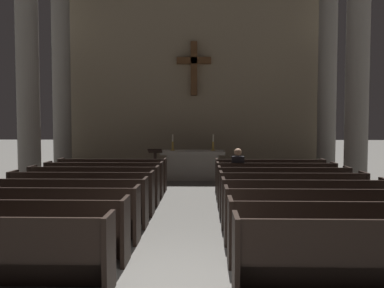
{
  "coord_description": "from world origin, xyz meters",
  "views": [
    {
      "loc": [
        0.36,
        -4.8,
        2.03
      ],
      "look_at": [
        0.0,
        8.5,
        1.3
      ],
      "focal_mm": 38.97,
      "sensor_mm": 36.0,
      "label": 1
    }
  ],
  "objects_px": {
    "lectern": "(155,168)",
    "column_left_third": "(28,75)",
    "pew_left_row_7": "(104,180)",
    "pew_right_row_5": "(292,194)",
    "column_left_fourth": "(62,84)",
    "pew_right_row_1": "(368,256)",
    "pew_left_row_5": "(82,193)",
    "pew_left_row_8": "(113,175)",
    "altar": "(193,164)",
    "lone_worshipper": "(238,172)",
    "candlestick_right": "(213,146)",
    "pew_left_row_4": "(66,202)",
    "pew_right_row_2": "(339,232)",
    "pew_right_row_3": "(319,216)",
    "pew_right_row_6": "(283,186)",
    "column_right_fourth": "(327,83)",
    "pew_left_row_3": "(46,214)",
    "pew_left_row_6": "(94,186)",
    "pew_right_row_4": "(304,203)",
    "candlestick_left": "(173,146)",
    "pew_right_row_7": "(276,180)",
    "pew_left_row_2": "(19,230)",
    "pew_right_row_8": "(269,175)",
    "column_right_third": "(357,74)"
  },
  "relations": [
    {
      "from": "lectern",
      "to": "column_left_third",
      "type": "bearing_deg",
      "value": -161.77
    },
    {
      "from": "pew_left_row_7",
      "to": "pew_right_row_5",
      "type": "distance_m",
      "value": 4.97
    },
    {
      "from": "column_left_third",
      "to": "column_left_fourth",
      "type": "height_order",
      "value": "same"
    },
    {
      "from": "pew_right_row_1",
      "to": "column_left_third",
      "type": "distance_m",
      "value": 10.47
    },
    {
      "from": "pew_left_row_5",
      "to": "pew_left_row_8",
      "type": "relative_size",
      "value": 1.0
    },
    {
      "from": "altar",
      "to": "lone_worshipper",
      "type": "relative_size",
      "value": 1.67
    },
    {
      "from": "candlestick_right",
      "to": "altar",
      "type": "bearing_deg",
      "value": 180.0
    },
    {
      "from": "candlestick_right",
      "to": "pew_left_row_4",
      "type": "bearing_deg",
      "value": -114.38
    },
    {
      "from": "lectern",
      "to": "pew_left_row_4",
      "type": "bearing_deg",
      "value": -101.54
    },
    {
      "from": "pew_right_row_1",
      "to": "pew_right_row_2",
      "type": "height_order",
      "value": "same"
    },
    {
      "from": "pew_right_row_3",
      "to": "pew_right_row_2",
      "type": "bearing_deg",
      "value": -90.0
    },
    {
      "from": "altar",
      "to": "column_left_third",
      "type": "bearing_deg",
      "value": -153.36
    },
    {
      "from": "pew_right_row_6",
      "to": "pew_right_row_3",
      "type": "bearing_deg",
      "value": -90.0
    },
    {
      "from": "pew_right_row_5",
      "to": "column_right_fourth",
      "type": "xyz_separation_m",
      "value": [
        2.46,
        6.02,
        2.88
      ]
    },
    {
      "from": "pew_left_row_3",
      "to": "pew_left_row_6",
      "type": "xyz_separation_m",
      "value": [
        0.0,
        3.08,
        0.0
      ]
    },
    {
      "from": "pew_left_row_6",
      "to": "lone_worshipper",
      "type": "bearing_deg",
      "value": 16.77
    },
    {
      "from": "pew_right_row_4",
      "to": "pew_right_row_5",
      "type": "height_order",
      "value": "same"
    },
    {
      "from": "pew_right_row_3",
      "to": "altar",
      "type": "height_order",
      "value": "altar"
    },
    {
      "from": "candlestick_left",
      "to": "pew_left_row_4",
      "type": "bearing_deg",
      "value": -103.44
    },
    {
      "from": "pew_left_row_7",
      "to": "pew_right_row_7",
      "type": "bearing_deg",
      "value": 0.0
    },
    {
      "from": "column_left_fourth",
      "to": "lone_worshipper",
      "type": "height_order",
      "value": "column_left_fourth"
    },
    {
      "from": "pew_right_row_1",
      "to": "column_right_fourth",
      "type": "distance_m",
      "value": 10.81
    },
    {
      "from": "pew_left_row_6",
      "to": "lone_worshipper",
      "type": "height_order",
      "value": "lone_worshipper"
    },
    {
      "from": "pew_right_row_3",
      "to": "candlestick_right",
      "type": "height_order",
      "value": "candlestick_right"
    },
    {
      "from": "pew_right_row_7",
      "to": "column_left_third",
      "type": "bearing_deg",
      "value": 171.15
    },
    {
      "from": "pew_left_row_5",
      "to": "pew_right_row_4",
      "type": "relative_size",
      "value": 1.0
    },
    {
      "from": "pew_left_row_6",
      "to": "column_left_third",
      "type": "xyz_separation_m",
      "value": [
        -2.46,
        2.11,
        2.88
      ]
    },
    {
      "from": "pew_left_row_2",
      "to": "pew_left_row_5",
      "type": "bearing_deg",
      "value": 90.0
    },
    {
      "from": "pew_left_row_2",
      "to": "pew_right_row_8",
      "type": "height_order",
      "value": "same"
    },
    {
      "from": "pew_right_row_2",
      "to": "pew_right_row_6",
      "type": "relative_size",
      "value": 1.0
    },
    {
      "from": "pew_left_row_8",
      "to": "pew_right_row_7",
      "type": "height_order",
      "value": "same"
    },
    {
      "from": "pew_left_row_3",
      "to": "pew_left_row_6",
      "type": "distance_m",
      "value": 3.08
    },
    {
      "from": "pew_left_row_6",
      "to": "column_right_third",
      "type": "height_order",
      "value": "column_right_third"
    },
    {
      "from": "pew_right_row_4",
      "to": "pew_right_row_2",
      "type": "bearing_deg",
      "value": -90.0
    },
    {
      "from": "pew_right_row_1",
      "to": "pew_right_row_8",
      "type": "distance_m",
      "value": 7.18
    },
    {
      "from": "pew_left_row_3",
      "to": "pew_left_row_4",
      "type": "xyz_separation_m",
      "value": [
        0.0,
        1.03,
        0.0
      ]
    },
    {
      "from": "pew_right_row_2",
      "to": "pew_right_row_8",
      "type": "bearing_deg",
      "value": 90.0
    },
    {
      "from": "pew_left_row_3",
      "to": "pew_right_row_2",
      "type": "bearing_deg",
      "value": -12.78
    },
    {
      "from": "pew_left_row_7",
      "to": "pew_right_row_4",
      "type": "height_order",
      "value": "same"
    },
    {
      "from": "pew_left_row_4",
      "to": "column_left_fourth",
      "type": "relative_size",
      "value": 0.45
    },
    {
      "from": "pew_left_row_2",
      "to": "pew_right_row_8",
      "type": "bearing_deg",
      "value": 53.68
    },
    {
      "from": "pew_left_row_3",
      "to": "pew_left_row_7",
      "type": "bearing_deg",
      "value": 90.0
    },
    {
      "from": "pew_left_row_2",
      "to": "column_left_fourth",
      "type": "relative_size",
      "value": 0.45
    },
    {
      "from": "pew_left_row_3",
      "to": "lectern",
      "type": "bearing_deg",
      "value": 80.28
    },
    {
      "from": "pew_left_row_7",
      "to": "lone_worshipper",
      "type": "bearing_deg",
      "value": 0.62
    },
    {
      "from": "pew_left_row_6",
      "to": "pew_left_row_2",
      "type": "bearing_deg",
      "value": -90.0
    },
    {
      "from": "pew_right_row_1",
      "to": "pew_right_row_8",
      "type": "relative_size",
      "value": 1.0
    },
    {
      "from": "pew_left_row_3",
      "to": "lone_worshipper",
      "type": "bearing_deg",
      "value": 49.56
    },
    {
      "from": "pew_left_row_3",
      "to": "pew_left_row_7",
      "type": "xyz_separation_m",
      "value": [
        0.0,
        4.1,
        0.0
      ]
    },
    {
      "from": "pew_left_row_4",
      "to": "column_right_fourth",
      "type": "distance_m",
      "value": 10.33
    }
  ]
}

